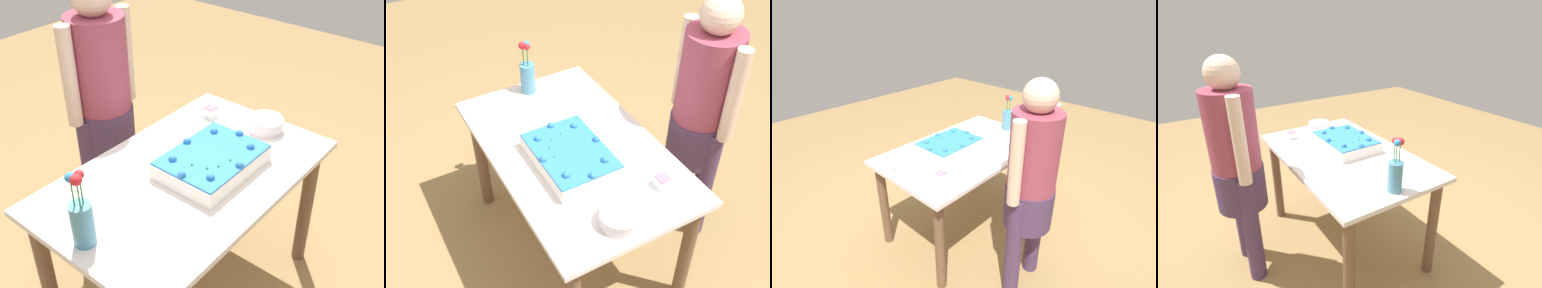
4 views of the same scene
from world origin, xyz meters
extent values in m
plane|color=olive|center=(0.00, 0.00, 0.00)|extent=(8.00, 8.00, 0.00)
cube|color=silver|center=(0.00, 0.00, 0.76)|extent=(1.32, 0.81, 0.03)
cylinder|color=brown|center=(-0.58, -0.33, 0.37)|extent=(0.07, 0.07, 0.74)
cylinder|color=brown|center=(0.58, -0.33, 0.37)|extent=(0.07, 0.07, 0.74)
cylinder|color=brown|center=(-0.58, 0.33, 0.37)|extent=(0.07, 0.07, 0.74)
cylinder|color=brown|center=(0.58, 0.33, 0.37)|extent=(0.07, 0.07, 0.74)
cube|color=white|center=(0.09, -0.07, 0.81)|extent=(0.46, 0.33, 0.08)
cube|color=#2F7ACA|center=(0.09, -0.07, 0.85)|extent=(0.45, 0.33, 0.01)
sphere|color=#2F7ACA|center=(0.30, -0.07, 0.86)|extent=(0.04, 0.04, 0.04)
sphere|color=#2F7ACA|center=(0.24, 0.04, 0.86)|extent=(0.04, 0.04, 0.04)
sphere|color=#2F7ACA|center=(0.09, 0.08, 0.86)|extent=(0.04, 0.04, 0.04)
sphere|color=#2F7ACA|center=(-0.06, 0.04, 0.86)|extent=(0.04, 0.04, 0.04)
sphere|color=#2F7ACA|center=(-0.12, -0.07, 0.86)|extent=(0.04, 0.04, 0.04)
sphere|color=#2F7ACA|center=(-0.06, -0.17, 0.86)|extent=(0.04, 0.04, 0.04)
sphere|color=#2F7ACA|center=(0.09, -0.21, 0.86)|extent=(0.04, 0.04, 0.04)
sphere|color=#2F7ACA|center=(0.24, -0.17, 0.86)|extent=(0.04, 0.04, 0.04)
cone|color=#2D8438|center=(-0.01, -0.12, 0.86)|extent=(0.02, 0.02, 0.02)
cone|color=#2D8438|center=(0.03, -0.15, 0.86)|extent=(0.02, 0.02, 0.02)
cone|color=#2D8438|center=(0.10, -0.16, 0.86)|extent=(0.02, 0.02, 0.02)
cone|color=#2D8438|center=(-0.03, -0.05, 0.86)|extent=(0.02, 0.02, 0.02)
cylinder|color=white|center=(0.45, 0.22, 0.78)|extent=(0.19, 0.19, 0.01)
cube|color=white|center=(0.45, 0.22, 0.81)|extent=(0.06, 0.06, 0.05)
cube|color=pink|center=(0.45, 0.22, 0.84)|extent=(0.06, 0.06, 0.01)
cube|color=silver|center=(-0.31, 0.21, 0.77)|extent=(0.19, 0.17, 0.00)
cylinder|color=teal|center=(-0.57, 0.01, 0.86)|extent=(0.09, 0.09, 0.18)
cylinder|color=#2D8438|center=(-0.55, 0.02, 1.01)|extent=(0.01, 0.01, 0.12)
sphere|color=red|center=(-0.55, 0.02, 1.07)|extent=(0.04, 0.04, 0.04)
cylinder|color=#2D8438|center=(-0.58, 0.03, 1.01)|extent=(0.01, 0.01, 0.12)
sphere|color=#2B82BF|center=(-0.58, 0.03, 1.07)|extent=(0.04, 0.04, 0.04)
cylinder|color=#2D8438|center=(-0.57, 0.00, 1.01)|extent=(0.01, 0.01, 0.12)
sphere|color=red|center=(-0.57, 0.00, 1.07)|extent=(0.04, 0.04, 0.04)
cylinder|color=silver|center=(0.53, -0.07, 0.80)|extent=(0.18, 0.18, 0.07)
cylinder|color=#473153|center=(0.01, 0.70, 0.39)|extent=(0.11, 0.11, 0.78)
cylinder|color=#473153|center=(0.27, 0.70, 0.39)|extent=(0.11, 0.11, 0.78)
cylinder|color=#473153|center=(0.14, 0.70, 0.66)|extent=(0.32, 0.31, 0.28)
cylinder|color=#923A4E|center=(0.14, 0.70, 1.04)|extent=(0.30, 0.30, 0.52)
sphere|color=beige|center=(0.14, 0.70, 1.39)|extent=(0.20, 0.20, 0.20)
cylinder|color=beige|center=(-0.05, 0.70, 1.04)|extent=(0.08, 0.08, 0.52)
cylinder|color=beige|center=(0.33, 0.70, 1.04)|extent=(0.08, 0.08, 0.52)
camera|label=1|loc=(-1.31, -1.10, 2.05)|focal=45.00mm
camera|label=2|loc=(1.61, -0.88, 2.38)|focal=45.00mm
camera|label=3|loc=(1.57, 1.47, 1.87)|focal=28.00mm
camera|label=4|loc=(-1.65, 1.00, 1.69)|focal=28.00mm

